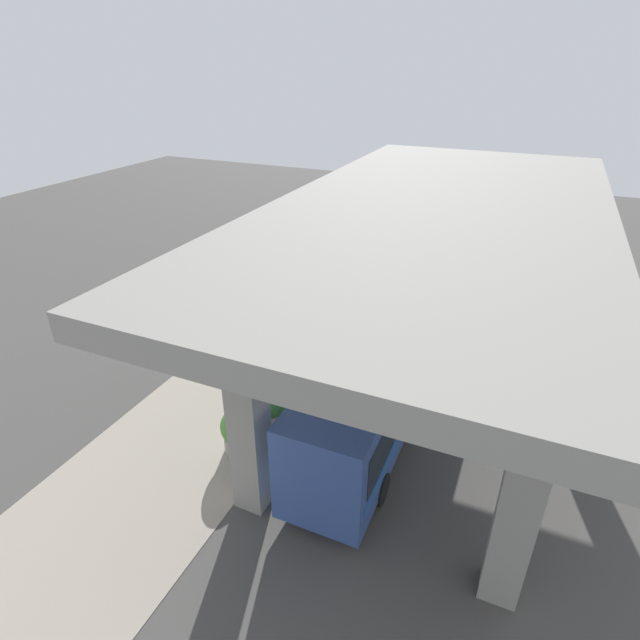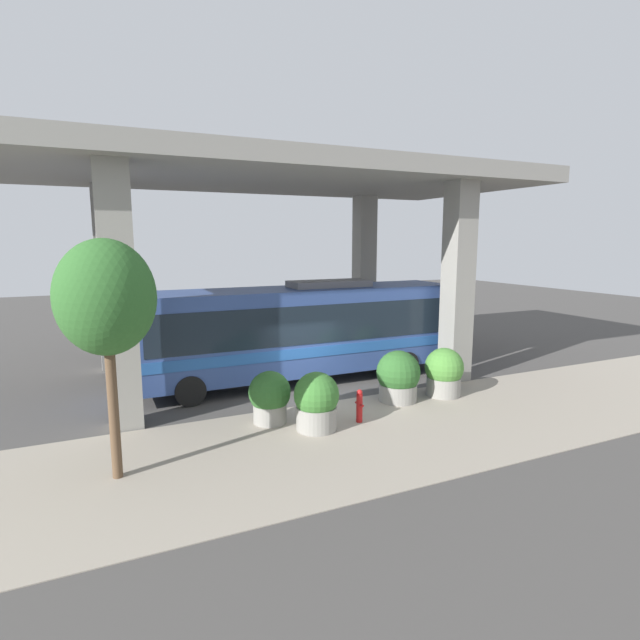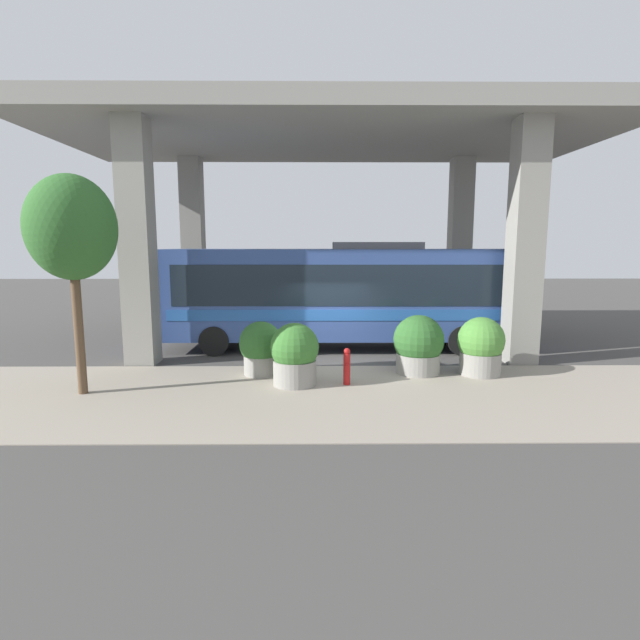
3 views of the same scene
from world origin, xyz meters
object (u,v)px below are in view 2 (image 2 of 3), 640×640
object	(u,v)px
planter_front	(398,377)
planter_extra	(317,402)
fire_hydrant	(359,406)
planter_back	(444,372)
street_tree_near	(106,299)
bus	(300,328)
planter_middle	(270,397)

from	to	relation	value
planter_front	planter_extra	world-z (taller)	planter_front
fire_hydrant	planter_front	distance (m)	2.45
planter_back	planter_extra	distance (m)	5.32
planter_back	street_tree_near	distance (m)	11.07
planter_extra	fire_hydrant	bearing A→B (deg)	-90.39
planter_extra	street_tree_near	bearing A→B (deg)	97.98
fire_hydrant	planter_front	size ratio (longest dim) A/B	0.59
planter_extra	street_tree_near	xyz separation A→B (m)	(-0.73, 5.23, 3.21)
bus	planter_extra	bearing A→B (deg)	162.80
planter_middle	planter_back	bearing A→B (deg)	-90.64
planter_front	street_tree_near	bearing A→B (deg)	102.38
planter_front	planter_middle	size ratio (longest dim) A/B	1.10
planter_front	planter_middle	world-z (taller)	planter_front
fire_hydrant	planter_back	bearing A→B (deg)	-75.29
planter_back	street_tree_near	xyz separation A→B (m)	(-1.74, 10.45, 3.22)
fire_hydrant	street_tree_near	size ratio (longest dim) A/B	0.19
planter_extra	bus	bearing A→B (deg)	-17.20
bus	planter_extra	world-z (taller)	bus
planter_middle	bus	bearing A→B (deg)	-33.83
bus	planter_back	size ratio (longest dim) A/B	7.37
planter_back	bus	bearing A→B (deg)	44.84
planter_front	planter_extra	size ratio (longest dim) A/B	1.02
fire_hydrant	planter_middle	size ratio (longest dim) A/B	0.65
bus	planter_middle	size ratio (longest dim) A/B	7.97
planter_front	planter_middle	distance (m)	4.49
fire_hydrant	planter_back	xyz separation A→B (m)	(1.01, -3.85, 0.32)
planter_front	bus	bearing A→B (deg)	29.32
fire_hydrant	planter_front	bearing A→B (deg)	-60.72
planter_front	planter_extra	xyz separation A→B (m)	(-1.18, 3.49, 0.00)
planter_middle	planter_back	xyz separation A→B (m)	(-0.07, -6.22, 0.04)
fire_hydrant	bus	bearing A→B (deg)	-1.31
fire_hydrant	planter_back	size ratio (longest dim) A/B	0.60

